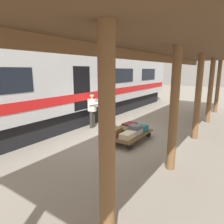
{
  "coord_description": "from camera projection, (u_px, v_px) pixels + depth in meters",
  "views": [
    {
      "loc": [
        -4.1,
        6.88,
        2.78
      ],
      "look_at": [
        0.21,
        0.48,
        1.15
      ],
      "focal_mm": 31.92,
      "sensor_mm": 36.0,
      "label": 1
    }
  ],
  "objects": [
    {
      "name": "ground_plane",
      "position": [
        122.0,
        137.0,
        8.4
      ],
      "size": [
        60.0,
        60.0,
        0.0
      ],
      "primitive_type": "plane",
      "color": "gray"
    },
    {
      "name": "platform_canopy",
      "position": [
        190.0,
        55.0,
        6.37
      ],
      "size": [
        3.2,
        16.46,
        3.56
      ],
      "color": "brown",
      "rests_on": "ground_plane"
    },
    {
      "name": "train_car",
      "position": [
        60.0,
        85.0,
        10.0
      ],
      "size": [
        3.02,
        21.35,
        4.0
      ],
      "color": "#B7BABF",
      "rests_on": "ground_plane"
    },
    {
      "name": "luggage_cart",
      "position": [
        129.0,
        134.0,
        7.98
      ],
      "size": [
        1.22,
        2.06,
        0.31
      ],
      "color": "brown",
      "rests_on": "ground_plane"
    },
    {
      "name": "suitcase_brown_leather",
      "position": [
        115.0,
        132.0,
        7.63
      ],
      "size": [
        0.43,
        0.61,
        0.29
      ],
      "primitive_type": "cube",
      "rotation": [
        0.0,
        0.0,
        0.1
      ],
      "color": "brown",
      "rests_on": "luggage_cart"
    },
    {
      "name": "suitcase_olive_duffel",
      "position": [
        123.0,
        130.0,
        8.1
      ],
      "size": [
        0.5,
        0.57,
        0.19
      ],
      "primitive_type": "cube",
      "rotation": [
        0.0,
        0.0,
        0.04
      ],
      "color": "brown",
      "rests_on": "luggage_cart"
    },
    {
      "name": "suitcase_maroon_trunk",
      "position": [
        130.0,
        126.0,
        8.56
      ],
      "size": [
        0.48,
        0.67,
        0.24
      ],
      "primitive_type": "cube",
      "rotation": [
        0.0,
        0.0,
        -0.12
      ],
      "color": "maroon",
      "rests_on": "luggage_cart"
    },
    {
      "name": "suitcase_gray_aluminum",
      "position": [
        135.0,
        132.0,
        7.8
      ],
      "size": [
        0.41,
        0.62,
        0.2
      ],
      "primitive_type": "cube",
      "rotation": [
        0.0,
        0.0,
        -0.01
      ],
      "color": "#9EA0A5",
      "rests_on": "luggage_cart"
    },
    {
      "name": "suitcase_teal_softside",
      "position": [
        141.0,
        128.0,
        8.26
      ],
      "size": [
        0.5,
        0.52,
        0.23
      ],
      "primitive_type": "cube",
      "rotation": [
        0.0,
        0.0,
        -0.13
      ],
      "color": "#1E666B",
      "rests_on": "luggage_cart"
    },
    {
      "name": "suitcase_cream_canvas",
      "position": [
        128.0,
        135.0,
        7.34
      ],
      "size": [
        0.39,
        0.62,
        0.21
      ],
      "primitive_type": "cube",
      "rotation": [
        0.0,
        0.0,
        -0.0
      ],
      "color": "beige",
      "rests_on": "luggage_cart"
    },
    {
      "name": "suitcase_slate_roller",
      "position": [
        135.0,
        127.0,
        7.79
      ],
      "size": [
        0.43,
        0.41,
        0.15
      ],
      "primitive_type": "cube",
      "rotation": [
        0.0,
        0.0,
        -0.02
      ],
      "color": "#4C515B",
      "rests_on": "suitcase_gray_aluminum"
    },
    {
      "name": "porter_in_overalls",
      "position": [
        110.0,
        116.0,
        8.23
      ],
      "size": [
        0.72,
        0.52,
        1.7
      ],
      "color": "navy",
      "rests_on": "ground_plane"
    },
    {
      "name": "porter_by_door",
      "position": [
        92.0,
        109.0,
        9.63
      ],
      "size": [
        0.71,
        0.5,
        1.7
      ],
      "color": "#332D28",
      "rests_on": "ground_plane"
    }
  ]
}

